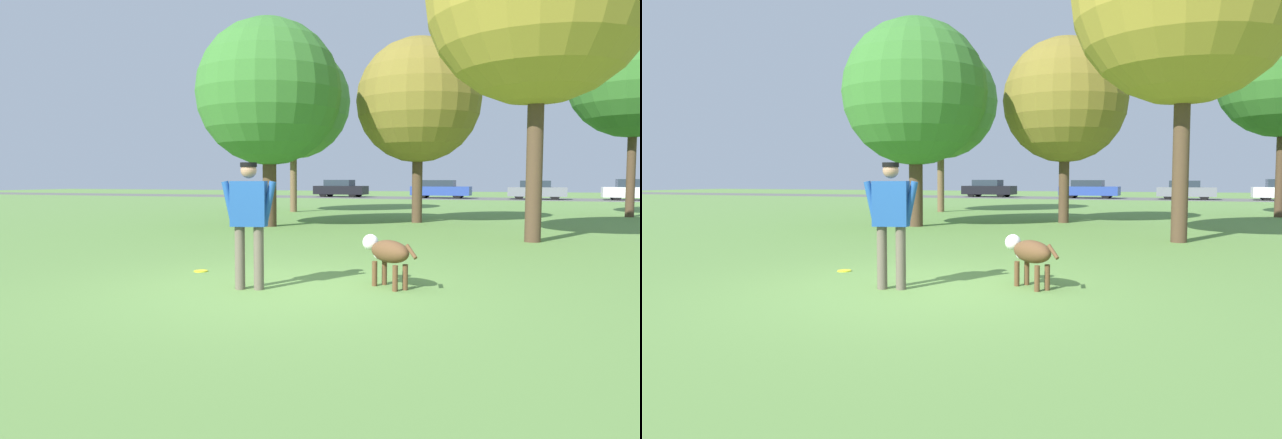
# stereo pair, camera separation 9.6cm
# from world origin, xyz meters

# --- Properties ---
(ground_plane) EXTENTS (120.00, 120.00, 0.00)m
(ground_plane) POSITION_xyz_m (0.00, 0.00, 0.00)
(ground_plane) COLOR #608C42
(far_road_strip) EXTENTS (120.00, 6.00, 0.01)m
(far_road_strip) POSITION_xyz_m (0.00, 36.25, 0.01)
(far_road_strip) COLOR #5B5B59
(far_road_strip) RESTS_ON ground_plane
(person) EXTENTS (0.71, 0.32, 1.63)m
(person) POSITION_xyz_m (-0.34, -0.10, 0.97)
(person) COLOR #665B4C
(person) RESTS_ON ground_plane
(dog) EXTENTS (0.91, 0.78, 0.67)m
(dog) POSITION_xyz_m (1.29, 0.64, 0.46)
(dog) COLOR brown
(dog) RESTS_ON ground_plane
(frisbee) EXTENTS (0.21, 0.21, 0.02)m
(frisbee) POSITION_xyz_m (-1.69, 0.92, 0.01)
(frisbee) COLOR yellow
(frisbee) RESTS_ON ground_plane
(tree_mid_center) EXTENTS (4.00, 4.00, 5.96)m
(tree_mid_center) POSITION_xyz_m (-0.33, 11.96, 3.95)
(tree_mid_center) COLOR #4C3826
(tree_mid_center) RESTS_ON ground_plane
(tree_far_left) EXTENTS (4.91, 4.91, 7.20)m
(tree_far_left) POSITION_xyz_m (-6.49, 16.31, 4.74)
(tree_far_left) COLOR brown
(tree_far_left) RESTS_ON ground_plane
(tree_near_left) EXTENTS (4.32, 4.32, 6.15)m
(tree_near_left) POSITION_xyz_m (-4.23, 8.95, 3.98)
(tree_near_left) COLOR #4C3826
(tree_near_left) RESTS_ON ground_plane
(parked_car_black) EXTENTS (4.16, 1.95, 1.37)m
(parked_car_black) POSITION_xyz_m (-10.83, 36.61, 0.68)
(parked_car_black) COLOR black
(parked_car_black) RESTS_ON ground_plane
(parked_car_blue) EXTENTS (4.35, 1.95, 1.35)m
(parked_car_blue) POSITION_xyz_m (-2.91, 36.28, 0.67)
(parked_car_blue) COLOR #284293
(parked_car_blue) RESTS_ON ground_plane
(parked_car_grey) EXTENTS (3.85, 1.76, 1.32)m
(parked_car_grey) POSITION_xyz_m (3.75, 35.96, 0.66)
(parked_car_grey) COLOR slate
(parked_car_grey) RESTS_ON ground_plane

